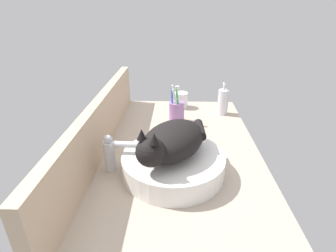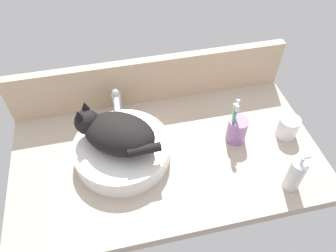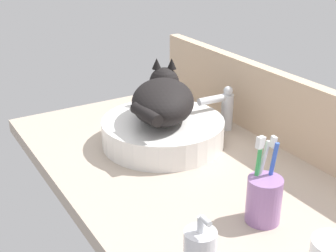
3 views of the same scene
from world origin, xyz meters
TOP-DOWN VIEW (x-y plane):
  - ground_plane at (0.00, 0.00)cm, footprint 111.65×63.44cm
  - backsplash_panel at (0.00, 29.92)cm, footprint 111.65×3.60cm
  - sink_basin at (-15.81, 1.65)cm, footprint 34.18×34.18cm
  - cat at (-17.00, 2.32)cm, footprint 30.22×27.72cm
  - faucet at (-14.78, 22.11)cm, footprint 3.60×11.84cm
  - soap_dispenser at (37.74, -22.93)cm, footprint 5.39×5.39cm
  - toothbrush_cup at (26.73, 0.76)cm, footprint 7.32×7.32cm
  - water_glass at (46.60, -1.45)cm, footprint 7.74×7.74cm

SIDE VIEW (x-z plane):
  - ground_plane at x=0.00cm, z-range -4.00..0.00cm
  - sink_basin at x=-15.81cm, z-range 0.00..7.27cm
  - water_glass at x=46.60cm, z-range -0.47..7.86cm
  - toothbrush_cup at x=26.73cm, z-range -3.92..14.76cm
  - soap_dispenser at x=37.74cm, z-range -1.51..14.71cm
  - faucet at x=-14.78cm, z-range 0.50..14.10cm
  - backsplash_panel at x=0.00cm, z-range 0.00..20.23cm
  - cat at x=-17.00cm, z-range 6.03..20.03cm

